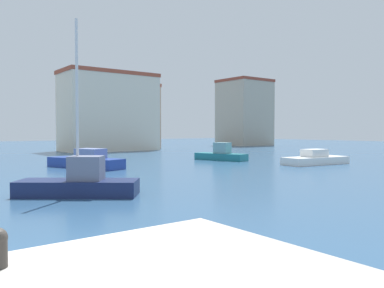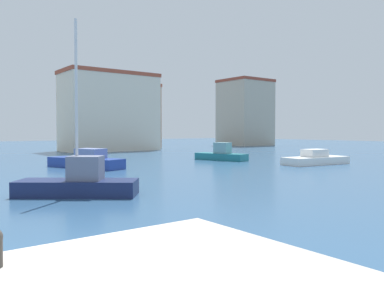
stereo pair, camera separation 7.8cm
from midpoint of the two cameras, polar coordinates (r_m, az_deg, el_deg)
name	(u,v)px [view 1 (the left image)]	position (r m, az deg, el deg)	size (l,w,h in m)	color
water	(167,164)	(32.02, -3.79, -2.99)	(160.00, 160.00, 0.00)	#2D5175
sailboat_navy_inner_mooring	(80,182)	(17.46, -16.17, -5.40)	(5.02, 4.43, 7.50)	#19234C
motorboat_white_outer_mooring	(315,159)	(33.57, 17.45, -2.13)	(6.07, 2.74, 1.25)	white
motorboat_blue_near_pier	(86,161)	(29.99, -15.23, -2.42)	(3.91, 6.65, 1.45)	#233D93
motorboat_teal_distant_north	(221,155)	(36.49, 4.21, -1.57)	(2.82, 5.24, 1.66)	#1E707A
waterfront_apartments	(109,112)	(54.63, -12.03, 4.64)	(12.68, 6.41, 10.65)	beige
harbor_office	(124,116)	(62.61, -9.95, 3.98)	(7.96, 9.74, 9.90)	tan
warehouse_block	(244,113)	(73.49, 7.63, 4.57)	(8.16, 7.71, 12.13)	#B2A893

